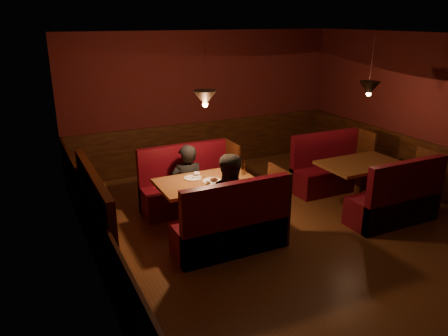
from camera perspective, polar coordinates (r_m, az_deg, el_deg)
name	(u,v)px	position (r m, az deg, el deg)	size (l,w,h in m)	color
room	(282,168)	(6.45, 7.58, 0.02)	(6.02, 7.02, 2.92)	brown
main_table	(207,192)	(6.70, -2.20, -3.09)	(1.48, 0.90, 1.04)	brown
main_bench_far	(189,189)	(7.53, -4.65, -2.71)	(1.63, 0.58, 1.11)	black
main_bench_near	(233,229)	(6.13, 1.21, -7.97)	(1.63, 0.58, 1.11)	black
second_table	(360,174)	(7.91, 17.33, -0.70)	(1.39, 0.89, 0.78)	brown
second_bench_far	(329,172)	(8.58, 13.61, -0.45)	(1.53, 0.57, 1.10)	black
second_bench_near	(397,203)	(7.48, 21.63, -4.25)	(1.53, 0.57, 1.10)	black
diner_a	(187,170)	(7.14, -4.87, -0.27)	(0.57, 0.37, 1.56)	black
diner_b	(233,189)	(6.16, 1.23, -2.72)	(0.83, 0.64, 1.70)	#2B2822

